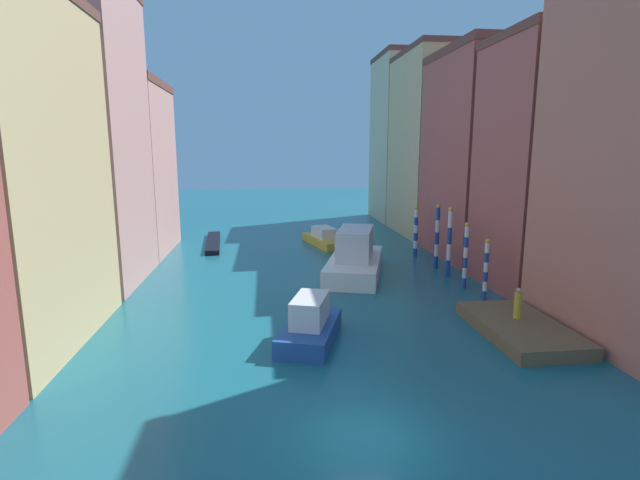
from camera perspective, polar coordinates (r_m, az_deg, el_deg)
The scene contains 18 objects.
ground_plane at distance 39.23m, azimuth -2.03°, elevation -2.63°, with size 154.00×154.00×0.00m, color #196070.
building_left_2 at distance 35.81m, azimuth -26.22°, elevation 11.22°, with size 6.30×9.91×20.04m.
building_left_3 at distance 45.51m, azimuth -21.72°, elevation 7.99°, with size 6.30×10.46×14.95m.
building_right_1 at distance 34.09m, azimuth 24.97°, elevation 8.16°, with size 6.30×7.57×16.19m.
building_right_2 at distance 42.69m, azimuth 18.18°, elevation 9.62°, with size 6.30×11.16×17.22m.
building_right_3 at distance 53.46m, azimuth 13.00°, elevation 11.10°, with size 6.30×11.97×19.32m.
building_right_4 at distance 64.08m, azimuth 9.66°, elevation 11.85°, with size 6.30×10.05×20.99m.
waterfront_dock at distance 26.02m, azimuth 22.78°, elevation -9.70°, with size 3.75×6.95×0.65m.
person_on_dock at distance 26.20m, azimuth 22.56°, elevation -7.09°, with size 0.36×0.36×1.58m.
mooring_pole_0 at distance 30.52m, azimuth 19.22°, elevation -3.30°, with size 0.29×0.29×3.83m.
mooring_pole_1 at distance 32.78m, azimuth 17.01°, elevation -1.70°, with size 0.31×0.31×4.42m.
mooring_pole_2 at distance 35.51m, azimuth 15.20°, elevation -0.14°, with size 0.35×0.35×5.06m.
mooring_pole_3 at distance 37.78m, azimuth 13.82°, elevation 0.52°, with size 0.34×0.34×5.01m.
mooring_pole_4 at distance 41.81m, azimuth 11.39°, elevation 1.15°, with size 0.38×0.38×4.40m.
vaporetto_white at distance 35.09m, azimuth 4.20°, elevation -2.12°, with size 6.08×10.02×3.43m.
gondola_black at distance 47.53m, azimuth -12.65°, elevation -0.27°, with size 2.07×10.31×0.43m.
motorboat_0 at distance 23.17m, azimuth -1.20°, elevation -10.08°, with size 3.72×5.50×2.20m.
motorboat_1 at distance 46.07m, azimuth 0.51°, elevation 0.19°, with size 3.81×7.12×1.74m.
Camera 1 is at (-2.99, -13.56, 9.01)m, focal length 26.77 mm.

